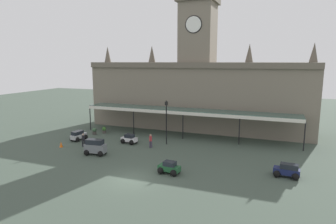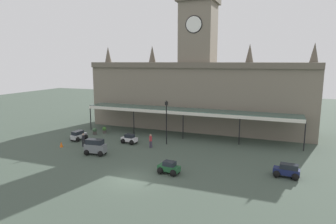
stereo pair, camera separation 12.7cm
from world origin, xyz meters
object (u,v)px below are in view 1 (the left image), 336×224
object	(u,v)px
pedestrian_near_entrance	(83,140)
pedestrian_beside_cars	(151,140)
victorian_lamppost	(166,118)
traffic_cone	(61,144)
car_silver_estate	(78,136)
car_white_sedan	(129,140)
car_grey_van	(95,148)
car_navy_estate	(287,171)
planter_forecourt_centre	(94,131)
planter_by_canopy	(104,130)
car_green_sedan	(169,168)

from	to	relation	value
pedestrian_near_entrance	pedestrian_beside_cars	world-z (taller)	same
victorian_lamppost	traffic_cone	xyz separation A→B (m)	(-11.55, -5.80, -3.08)
car_silver_estate	traffic_cone	distance (m)	3.44
car_white_sedan	pedestrian_beside_cars	size ratio (longest dim) A/B	1.28
car_grey_van	pedestrian_beside_cars	xyz separation A→B (m)	(4.65, 4.74, 0.10)
car_grey_van	pedestrian_near_entrance	world-z (taller)	car_grey_van
car_navy_estate	planter_forecourt_centre	xyz separation A→B (m)	(-25.55, 6.88, -0.07)
traffic_cone	planter_by_canopy	distance (m)	7.95
car_silver_estate	victorian_lamppost	bearing A→B (deg)	11.52
car_green_sedan	pedestrian_beside_cars	bearing A→B (deg)	126.15
pedestrian_near_entrance	planter_forecourt_centre	distance (m)	6.18
traffic_cone	planter_forecourt_centre	distance (m)	6.78
pedestrian_beside_cars	planter_forecourt_centre	world-z (taller)	pedestrian_beside_cars
victorian_lamppost	car_grey_van	bearing A→B (deg)	-131.33
car_white_sedan	car_silver_estate	xyz separation A→B (m)	(-7.05, -1.07, 0.06)
car_grey_van	traffic_cone	xyz separation A→B (m)	(-5.64, 0.93, -0.46)
planter_forecourt_centre	planter_by_canopy	world-z (taller)	same
car_grey_van	car_silver_estate	bearing A→B (deg)	142.67
car_navy_estate	car_silver_estate	size ratio (longest dim) A/B	1.00
car_white_sedan	planter_forecourt_centre	bearing A→B (deg)	161.76
car_silver_estate	pedestrian_near_entrance	xyz separation A→B (m)	(2.56, -2.32, 0.34)
car_green_sedan	pedestrian_near_entrance	xyz separation A→B (m)	(-12.88, 4.25, 0.41)
victorian_lamppost	planter_forecourt_centre	size ratio (longest dim) A/B	5.81
pedestrian_beside_cars	planter_by_canopy	xyz separation A→B (m)	(-9.32, 4.08, -0.42)
car_green_sedan	planter_by_canopy	size ratio (longest dim) A/B	2.22
car_navy_estate	pedestrian_beside_cars	distance (m)	15.82
pedestrian_beside_cars	car_navy_estate	bearing A→B (deg)	-14.30
traffic_cone	planter_forecourt_centre	world-z (taller)	planter_forecourt_centre
car_navy_estate	pedestrian_near_entrance	size ratio (longest dim) A/B	1.39
car_silver_estate	car_green_sedan	world-z (taller)	car_silver_estate
pedestrian_beside_cars	planter_by_canopy	size ratio (longest dim) A/B	1.74
car_navy_estate	planter_forecourt_centre	size ratio (longest dim) A/B	2.41
planter_forecourt_centre	traffic_cone	bearing A→B (deg)	-90.49
car_navy_estate	pedestrian_beside_cars	world-z (taller)	pedestrian_beside_cars
car_grey_van	planter_forecourt_centre	size ratio (longest dim) A/B	2.60
planter_forecourt_centre	planter_by_canopy	size ratio (longest dim) A/B	1.00
car_grey_van	pedestrian_near_entrance	xyz separation A→B (m)	(-3.15, 2.04, 0.10)
victorian_lamppost	traffic_cone	distance (m)	13.29
car_grey_van	car_green_sedan	world-z (taller)	car_grey_van
car_white_sedan	planter_by_canopy	bearing A→B (deg)	150.58
car_navy_estate	victorian_lamppost	world-z (taller)	victorian_lamppost
car_navy_estate	traffic_cone	size ratio (longest dim) A/B	3.37
car_navy_estate	pedestrian_near_entrance	bearing A→B (deg)	177.00
car_silver_estate	pedestrian_near_entrance	bearing A→B (deg)	-42.15
car_white_sedan	pedestrian_beside_cars	world-z (taller)	pedestrian_beside_cars
car_navy_estate	pedestrian_beside_cars	xyz separation A→B (m)	(-15.32, 3.91, 0.34)
victorian_lamppost	traffic_cone	bearing A→B (deg)	-153.34
victorian_lamppost	planter_by_canopy	xyz separation A→B (m)	(-10.59, 2.09, -2.93)
car_white_sedan	car_silver_estate	bearing A→B (deg)	-171.36
car_navy_estate	planter_by_canopy	bearing A→B (deg)	162.03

